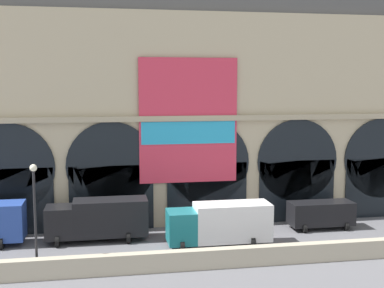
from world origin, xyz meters
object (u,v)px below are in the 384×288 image
object	(u,v)px
box_truck_midwest	(99,218)
street_lamp_quayside	(35,205)
van_mideast	(321,213)
box_truck_center	(220,223)

from	to	relation	value
box_truck_midwest	street_lamp_quayside	xyz separation A→B (m)	(-3.71, -6.24, 2.71)
box_truck_midwest	van_mideast	bearing A→B (deg)	0.30
box_truck_center	van_mideast	xyz separation A→B (m)	(9.09, 2.92, -0.45)
box_truck_center	van_mideast	world-z (taller)	box_truck_center
van_mideast	box_truck_center	bearing A→B (deg)	-162.19
box_truck_midwest	street_lamp_quayside	world-z (taller)	street_lamp_quayside
van_mideast	box_truck_midwest	bearing A→B (deg)	-179.70
van_mideast	street_lamp_quayside	distance (m)	22.62
box_truck_center	street_lamp_quayside	distance (m)	13.14
box_truck_center	van_mideast	bearing A→B (deg)	17.81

